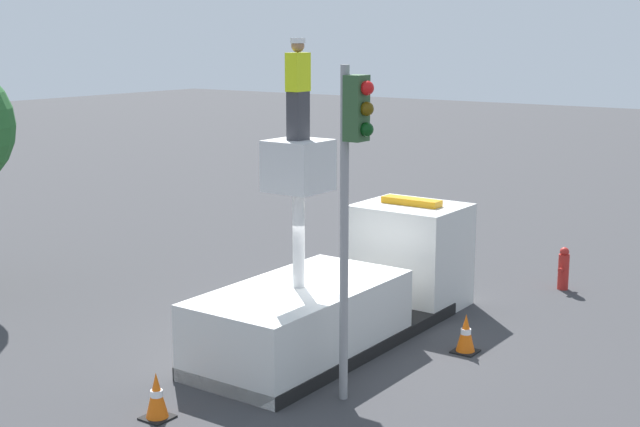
# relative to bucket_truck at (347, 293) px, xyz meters

# --- Properties ---
(ground_plane) EXTENTS (120.00, 120.00, 0.00)m
(ground_plane) POSITION_rel_bucket_truck_xyz_m (-0.59, 0.00, -0.86)
(ground_plane) COLOR #38383A
(bucket_truck) EXTENTS (7.12, 2.25, 4.02)m
(bucket_truck) POSITION_rel_bucket_truck_xyz_m (0.00, 0.00, 0.00)
(bucket_truck) COLOR black
(bucket_truck) RESTS_ON ground
(worker) EXTENTS (0.40, 0.26, 1.75)m
(worker) POSITION_rel_bucket_truck_xyz_m (-1.56, 0.00, 4.03)
(worker) COLOR #38383D
(worker) RESTS_ON bucket_truck
(traffic_light_pole) EXTENTS (0.34, 0.57, 5.37)m
(traffic_light_pole) POSITION_rel_bucket_truck_xyz_m (-2.60, -1.81, 2.94)
(traffic_light_pole) COLOR gray
(traffic_light_pole) RESTS_ON ground
(fire_hydrant) EXTENTS (0.49, 0.25, 1.00)m
(fire_hydrant) POSITION_rel_bucket_truck_xyz_m (5.64, -2.30, -0.37)
(fire_hydrant) COLOR #B2231E
(fire_hydrant) RESTS_ON ground
(traffic_cone_rear) EXTENTS (0.44, 0.44, 0.75)m
(traffic_cone_rear) POSITION_rel_bucket_truck_xyz_m (-4.91, 0.24, -0.51)
(traffic_cone_rear) COLOR black
(traffic_cone_rear) RESTS_ON ground
(traffic_cone_curbside) EXTENTS (0.45, 0.45, 0.74)m
(traffic_cone_curbside) POSITION_rel_bucket_truck_xyz_m (0.50, -2.33, -0.51)
(traffic_cone_curbside) COLOR black
(traffic_cone_curbside) RESTS_ON ground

